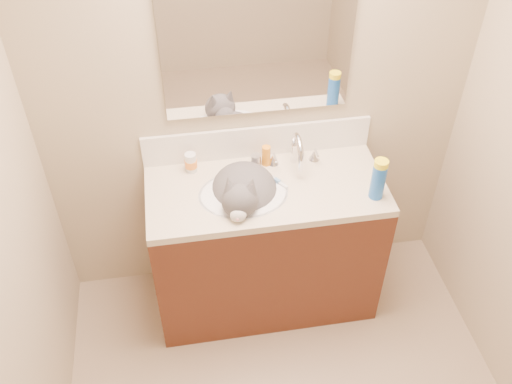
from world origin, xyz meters
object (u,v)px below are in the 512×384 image
object	(u,v)px
vanity_cabinet	(265,248)
pill_bottle	(191,162)
faucet	(296,153)
silver_jar	(256,160)
amber_bottle	(266,156)
basin	(244,204)
cat	(244,193)
spray_can	(378,181)

from	to	relation	value
vanity_cabinet	pill_bottle	world-z (taller)	pill_bottle
faucet	silver_jar	distance (m)	0.21
faucet	amber_bottle	distance (m)	0.16
silver_jar	amber_bottle	world-z (taller)	amber_bottle
vanity_cabinet	basin	bearing A→B (deg)	-165.96
cat	silver_jar	bearing A→B (deg)	79.80
cat	amber_bottle	distance (m)	0.25
vanity_cabinet	pill_bottle	xyz separation A→B (m)	(-0.36, 0.19, 0.50)
cat	amber_bottle	world-z (taller)	cat
basin	pill_bottle	size ratio (longest dim) A/B	4.27
cat	silver_jar	size ratio (longest dim) A/B	8.28
faucet	pill_bottle	xyz separation A→B (m)	(-0.54, 0.05, -0.03)
silver_jar	pill_bottle	bearing A→B (deg)	178.98
faucet	spray_can	xyz separation A→B (m)	(0.34, -0.29, 0.01)
basin	spray_can	bearing A→B (deg)	-10.96
faucet	pill_bottle	bearing A→B (deg)	174.18
faucet	spray_can	distance (m)	0.44
amber_bottle	spray_can	size ratio (longest dim) A/B	0.59
spray_can	vanity_cabinet	bearing A→B (deg)	163.48
vanity_cabinet	amber_bottle	size ratio (longest dim) A/B	10.72
basin	pill_bottle	xyz separation A→B (m)	(-0.24, 0.22, 0.12)
faucet	cat	distance (m)	0.34
cat	amber_bottle	xyz separation A→B (m)	(0.15, 0.19, 0.07)
vanity_cabinet	spray_can	bearing A→B (deg)	-16.52
pill_bottle	spray_can	bearing A→B (deg)	-21.54
vanity_cabinet	amber_bottle	distance (m)	0.54
basin	cat	size ratio (longest dim) A/B	0.89
amber_bottle	pill_bottle	bearing A→B (deg)	178.27
cat	amber_bottle	size ratio (longest dim) A/B	4.49
basin	faucet	distance (m)	0.38
silver_jar	amber_bottle	xyz separation A→B (m)	(0.05, -0.01, 0.03)
silver_jar	spray_can	distance (m)	0.64
faucet	cat	xyz separation A→B (m)	(-0.29, -0.15, -0.10)
pill_bottle	spray_can	size ratio (longest dim) A/B	0.55
faucet	pill_bottle	size ratio (longest dim) A/B	2.66
pill_bottle	cat	bearing A→B (deg)	-39.93
cat	pill_bottle	world-z (taller)	cat
pill_bottle	spray_can	world-z (taller)	spray_can
vanity_cabinet	silver_jar	distance (m)	0.52
faucet	silver_jar	world-z (taller)	faucet
faucet	silver_jar	xyz separation A→B (m)	(-0.20, 0.05, -0.06)
vanity_cabinet	pill_bottle	size ratio (longest dim) A/B	11.39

